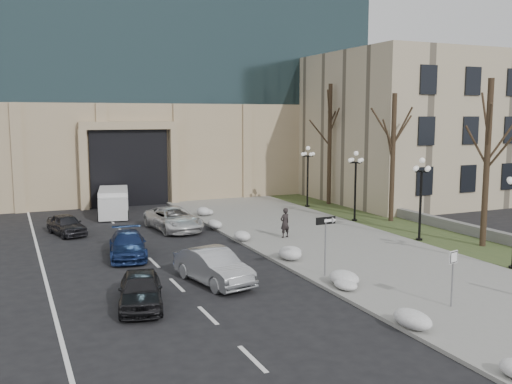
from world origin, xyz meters
TOP-DOWN VIEW (x-y plane):
  - ground at (0.00, 0.00)m, footprint 160.00×160.00m
  - sidewalk at (3.50, 14.00)m, footprint 9.00×40.00m
  - curb at (-1.00, 14.00)m, footprint 0.30×40.00m
  - grass_strip at (10.00, 14.00)m, footprint 4.00×40.00m
  - stone_wall at (12.00, 16.00)m, footprint 0.50×30.00m
  - classical_building at (22.00, 27.98)m, footprint 22.00×18.12m
  - car_a at (-8.48, 7.87)m, footprint 2.38×4.16m
  - car_b at (-4.99, 9.64)m, footprint 2.44×4.67m
  - car_c at (-7.43, 15.60)m, footprint 2.46×4.61m
  - car_d at (-3.46, 21.29)m, footprint 2.92×5.37m
  - car_e at (-9.68, 22.55)m, footprint 2.33×3.87m
  - pedestrian at (1.63, 16.09)m, footprint 0.71×0.55m
  - box_truck at (-5.92, 28.25)m, footprint 2.98×5.99m
  - one_way_sign at (-0.11, 8.38)m, footprint 1.01×0.27m
  - keep_sign at (1.88, 2.98)m, footprint 0.47×0.15m
  - snow_clump_b at (-0.73, 2.20)m, footprint 1.10×1.60m
  - snow_clump_c at (-0.48, 6.42)m, footprint 1.10×1.60m
  - snow_clump_d at (-0.43, 11.84)m, footprint 1.10×1.60m
  - snow_clump_e at (-0.60, 16.29)m, footprint 1.10×1.60m
  - snow_clump_f at (-0.90, 20.50)m, footprint 1.10×1.60m
  - snow_clump_g at (-0.35, 24.88)m, footprint 1.10×1.60m
  - lamppost_b at (8.30, 12.50)m, footprint 1.18×1.18m
  - lamppost_c at (8.30, 19.00)m, footprint 1.18×1.18m
  - lamppost_d at (8.30, 25.50)m, footprint 1.18×1.18m
  - tree_near at (10.50, 10.00)m, footprint 3.20×3.20m
  - tree_mid at (10.50, 18.00)m, footprint 3.20×3.20m
  - tree_far at (10.50, 26.00)m, footprint 3.20×3.20m

SIDE VIEW (x-z plane):
  - ground at x=0.00m, z-range 0.00..0.00m
  - grass_strip at x=10.00m, z-range 0.00..0.10m
  - sidewalk at x=3.50m, z-range 0.00..0.12m
  - curb at x=-1.00m, z-range 0.00..0.14m
  - snow_clump_b at x=-0.73m, z-range 0.12..0.48m
  - snow_clump_c at x=-0.48m, z-range 0.12..0.48m
  - snow_clump_d at x=-0.43m, z-range 0.12..0.48m
  - snow_clump_e at x=-0.60m, z-range 0.12..0.48m
  - snow_clump_f at x=-0.90m, z-range 0.12..0.48m
  - snow_clump_g at x=-0.35m, z-range 0.12..0.48m
  - stone_wall at x=12.00m, z-range 0.00..0.70m
  - car_e at x=-9.68m, z-range 0.00..1.23m
  - car_c at x=-7.43m, z-range 0.00..1.27m
  - car_a at x=-8.48m, z-range 0.00..1.33m
  - car_d at x=-3.46m, z-range 0.00..1.43m
  - car_b at x=-4.99m, z-range 0.00..1.46m
  - box_truck at x=-5.92m, z-range -0.03..1.79m
  - pedestrian at x=1.63m, z-range 0.12..1.83m
  - keep_sign at x=1.88m, z-range 0.52..2.73m
  - one_way_sign at x=-0.11m, z-range 0.89..3.61m
  - lamppost_b at x=8.30m, z-range 0.69..5.45m
  - lamppost_c at x=8.30m, z-range 0.69..5.45m
  - lamppost_d at x=8.30m, z-range 0.69..5.45m
  - tree_mid at x=10.50m, z-range 1.25..9.75m
  - tree_near at x=10.50m, z-range 1.33..10.33m
  - classical_building at x=22.00m, z-range 0.00..12.00m
  - tree_far at x=10.50m, z-range 1.40..10.90m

